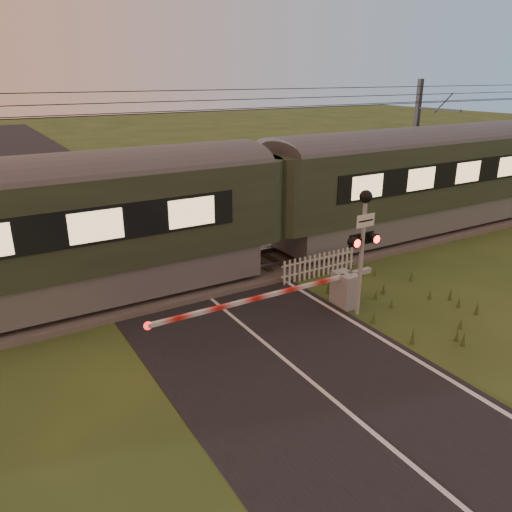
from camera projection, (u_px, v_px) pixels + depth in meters
ground at (303, 375)px, 11.53m from camera, size 160.00×160.00×0.00m
road at (309, 380)px, 11.34m from camera, size 6.00×140.00×0.03m
track_bed at (189, 279)px, 16.75m from camera, size 140.00×3.40×0.39m
overhead_wires at (180, 104)px, 14.80m from camera, size 120.00×0.62×0.62m
train at (263, 202)px, 17.35m from camera, size 45.05×3.11×4.20m
boom_gate at (335, 290)px, 14.66m from camera, size 7.12×0.80×1.06m
crossing_signal at (363, 231)px, 13.63m from camera, size 0.93×0.37×3.66m
picket_fence at (319, 265)px, 17.02m from camera, size 3.06×0.07×0.83m
catenary_mast at (415, 147)px, 23.54m from camera, size 0.20×2.45×6.36m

